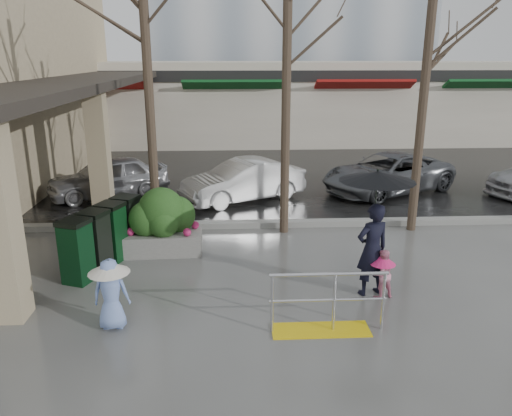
{
  "coord_description": "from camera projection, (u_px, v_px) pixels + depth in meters",
  "views": [
    {
      "loc": [
        -0.12,
        -8.34,
        4.3
      ],
      "look_at": [
        0.38,
        1.44,
        1.3
      ],
      "focal_mm": 35.0,
      "sensor_mm": 36.0,
      "label": 1
    }
  ],
  "objects": [
    {
      "name": "ground",
      "position": [
        240.0,
        298.0,
        9.23
      ],
      "size": [
        120.0,
        120.0,
        0.0
      ],
      "primitive_type": "plane",
      "color": "#51514F",
      "rests_on": "ground"
    },
    {
      "name": "street_asphalt",
      "position": [
        232.0,
        129.0,
        30.23
      ],
      "size": [
        120.0,
        36.0,
        0.01
      ],
      "primitive_type": "cube",
      "color": "black",
      "rests_on": "ground"
    },
    {
      "name": "curb",
      "position": [
        237.0,
        224.0,
        13.03
      ],
      "size": [
        120.0,
        0.3,
        0.15
      ],
      "primitive_type": "cube",
      "color": "gray",
      "rests_on": "ground"
    },
    {
      "name": "canopy_slab",
      "position": [
        80.0,
        78.0,
        15.57
      ],
      "size": [
        2.8,
        18.0,
        0.25
      ],
      "primitive_type": "cube",
      "color": "#2D2823",
      "rests_on": "pillar_front"
    },
    {
      "name": "pillar_back",
      "position": [
        99.0,
        149.0,
        14.25
      ],
      "size": [
        0.55,
        0.55,
        3.5
      ],
      "primitive_type": "cube",
      "color": "tan",
      "rests_on": "ground"
    },
    {
      "name": "storefront_row",
      "position": [
        271.0,
        101.0,
        25.89
      ],
      "size": [
        34.0,
        6.74,
        4.0
      ],
      "color": "beige",
      "rests_on": "ground"
    },
    {
      "name": "handrail",
      "position": [
        325.0,
        310.0,
        8.04
      ],
      "size": [
        1.9,
        0.5,
        1.03
      ],
      "color": "yellow",
      "rests_on": "ground"
    },
    {
      "name": "tree_west",
      "position": [
        144.0,
        19.0,
        11.08
      ],
      "size": [
        3.2,
        3.2,
        6.8
      ],
      "color": "#382B21",
      "rests_on": "ground"
    },
    {
      "name": "tree_midwest",
      "position": [
        288.0,
        12.0,
        11.19
      ],
      "size": [
        3.2,
        3.2,
        7.0
      ],
      "color": "#382B21",
      "rests_on": "ground"
    },
    {
      "name": "tree_mideast",
      "position": [
        430.0,
        30.0,
        11.46
      ],
      "size": [
        3.2,
        3.2,
        6.5
      ],
      "color": "#382B21",
      "rests_on": "ground"
    },
    {
      "name": "woman",
      "position": [
        374.0,
        221.0,
        9.0
      ],
      "size": [
        1.35,
        1.35,
        2.41
      ],
      "rotation": [
        0.0,
        0.0,
        3.46
      ],
      "color": "black",
      "rests_on": "ground"
    },
    {
      "name": "child_pink",
      "position": [
        382.0,
        271.0,
        9.13
      ],
      "size": [
        0.53,
        0.48,
        0.94
      ],
      "rotation": [
        0.0,
        0.0,
        3.42
      ],
      "color": "pink",
      "rests_on": "ground"
    },
    {
      "name": "child_blue",
      "position": [
        111.0,
        288.0,
        8.05
      ],
      "size": [
        0.67,
        0.67,
        1.2
      ],
      "rotation": [
        0.0,
        0.0,
        3.15
      ],
      "color": "#7B98DB",
      "rests_on": "ground"
    },
    {
      "name": "planter",
      "position": [
        162.0,
        222.0,
        11.2
      ],
      "size": [
        1.77,
        1.03,
        1.52
      ],
      "rotation": [
        0.0,
        0.0,
        0.04
      ],
      "color": "gray",
      "rests_on": "ground"
    },
    {
      "name": "news_boxes",
      "position": [
        104.0,
        236.0,
        10.53
      ],
      "size": [
        1.32,
        2.33,
        1.29
      ],
      "rotation": [
        0.0,
        0.0,
        -0.37
      ],
      "color": "black",
      "rests_on": "ground"
    },
    {
      "name": "car_a",
      "position": [
        108.0,
        177.0,
        15.72
      ],
      "size": [
        3.97,
        2.98,
        1.26
      ],
      "primitive_type": "imported",
      "rotation": [
        0.0,
        0.0,
        -1.11
      ],
      "color": "#A6A6AB",
      "rests_on": "ground"
    },
    {
      "name": "car_b",
      "position": [
        243.0,
        181.0,
        15.25
      ],
      "size": [
        4.0,
        2.96,
        1.26
      ],
      "primitive_type": "imported",
      "rotation": [
        0.0,
        0.0,
        -1.09
      ],
      "color": "silver",
      "rests_on": "ground"
    },
    {
      "name": "car_c",
      "position": [
        388.0,
        173.0,
        16.25
      ],
      "size": [
        4.99,
        3.95,
        1.26
      ],
      "primitive_type": "imported",
      "rotation": [
        0.0,
        0.0,
        -1.09
      ],
      "color": "#5A5D62",
      "rests_on": "ground"
    }
  ]
}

